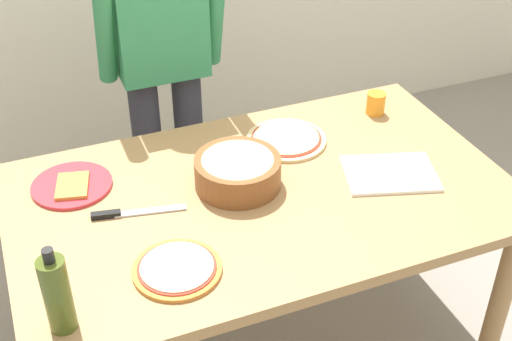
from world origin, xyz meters
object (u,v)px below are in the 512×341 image
(person_cook, at_px, (162,52))
(pizza_raw_on_board, at_px, (286,139))
(plate_with_slice, at_px, (72,185))
(cup_orange, at_px, (376,103))
(chef_knife, at_px, (127,213))
(dining_table, at_px, (262,214))
(cutting_board_white, at_px, (390,174))
(olive_oil_bottle, at_px, (57,294))
(popcorn_bowl, at_px, (238,169))
(pizza_cooked_on_tray, at_px, (177,269))

(person_cook, distance_m, pizza_raw_on_board, 0.62)
(plate_with_slice, xyz_separation_m, cup_orange, (1.15, 0.05, 0.03))
(plate_with_slice, relative_size, chef_knife, 0.90)
(person_cook, bearing_deg, chef_knife, -114.29)
(dining_table, height_order, chef_knife, chef_knife)
(cutting_board_white, bearing_deg, olive_oil_bottle, -166.51)
(popcorn_bowl, bearing_deg, pizza_raw_on_board, 35.69)
(popcorn_bowl, bearing_deg, olive_oil_bottle, -147.00)
(pizza_cooked_on_tray, xyz_separation_m, popcorn_bowl, (0.30, 0.32, 0.05))
(cup_orange, xyz_separation_m, cutting_board_white, (-0.16, -0.38, -0.04))
(olive_oil_bottle, bearing_deg, chef_knife, 56.88)
(chef_knife, bearing_deg, popcorn_bowl, 2.93)
(dining_table, bearing_deg, chef_knife, 174.06)
(plate_with_slice, xyz_separation_m, chef_knife, (0.13, -0.21, -0.00))
(olive_oil_bottle, bearing_deg, cutting_board_white, 13.49)
(pizza_raw_on_board, relative_size, popcorn_bowl, 1.02)
(cutting_board_white, relative_size, chef_knife, 1.04)
(pizza_raw_on_board, relative_size, chef_knife, 0.99)
(dining_table, height_order, cup_orange, cup_orange)
(pizza_cooked_on_tray, bearing_deg, olive_oil_bottle, -165.03)
(person_cook, distance_m, cutting_board_white, 1.00)
(pizza_cooked_on_tray, distance_m, cup_orange, 1.10)
(person_cook, xyz_separation_m, chef_knife, (-0.32, -0.71, -0.17))
(plate_with_slice, bearing_deg, pizza_cooked_on_tray, -68.11)
(person_cook, height_order, cutting_board_white, person_cook)
(person_cook, xyz_separation_m, pizza_cooked_on_tray, (-0.25, -1.01, -0.17))
(chef_knife, bearing_deg, dining_table, -5.94)
(cup_orange, bearing_deg, olive_oil_bottle, -153.16)
(chef_knife, bearing_deg, plate_with_slice, 122.61)
(olive_oil_bottle, bearing_deg, dining_table, 26.59)
(chef_knife, bearing_deg, cutting_board_white, -7.89)
(pizza_cooked_on_tray, xyz_separation_m, cup_orange, (0.95, 0.56, 0.03))
(cutting_board_white, bearing_deg, plate_with_slice, 161.81)
(pizza_raw_on_board, height_order, chef_knife, pizza_raw_on_board)
(pizza_cooked_on_tray, distance_m, plate_with_slice, 0.55)
(plate_with_slice, height_order, olive_oil_bottle, olive_oil_bottle)
(cutting_board_white, bearing_deg, chef_knife, 172.11)
(pizza_cooked_on_tray, relative_size, olive_oil_bottle, 0.98)
(person_cook, height_order, plate_with_slice, person_cook)
(plate_with_slice, bearing_deg, cutting_board_white, -18.19)
(cutting_board_white, xyz_separation_m, chef_knife, (-0.86, 0.12, 0.00))
(popcorn_bowl, height_order, cutting_board_white, popcorn_bowl)
(plate_with_slice, xyz_separation_m, olive_oil_bottle, (-0.12, -0.59, 0.11))
(dining_table, bearing_deg, cup_orange, 27.13)
(pizza_raw_on_board, xyz_separation_m, olive_oil_bottle, (-0.88, -0.59, 0.10))
(dining_table, distance_m, pizza_cooked_on_tray, 0.45)
(person_cook, bearing_deg, olive_oil_bottle, -117.56)
(plate_with_slice, height_order, popcorn_bowl, popcorn_bowl)
(pizza_cooked_on_tray, height_order, cup_orange, cup_orange)
(plate_with_slice, height_order, cup_orange, cup_orange)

